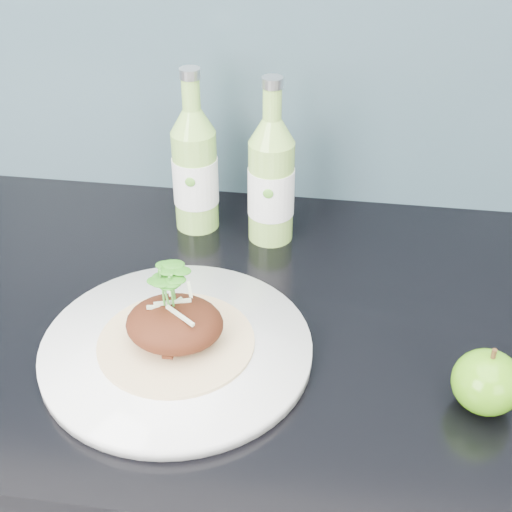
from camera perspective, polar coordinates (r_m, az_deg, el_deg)
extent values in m
cylinder|color=white|center=(0.80, -6.36, -7.40)|extent=(0.39, 0.39, 0.02)
cylinder|color=tan|center=(0.79, -6.40, -6.86)|extent=(0.17, 0.17, 0.00)
ellipsoid|color=#4E200E|center=(0.78, -6.52, -5.41)|extent=(0.11, 0.09, 0.05)
ellipsoid|color=#30890E|center=(0.76, 17.97, -9.57)|extent=(0.09, 0.09, 0.07)
cylinder|color=#472D14|center=(0.73, 18.47, -7.54)|extent=(0.01, 0.00, 0.01)
cylinder|color=#8BC351|center=(0.99, -4.86, 6.06)|extent=(0.06, 0.06, 0.14)
cone|color=#8BC351|center=(0.95, -5.11, 10.72)|extent=(0.06, 0.06, 0.03)
cylinder|color=#8BC351|center=(0.94, -5.23, 12.79)|extent=(0.02, 0.02, 0.04)
cylinder|color=silver|center=(0.93, -5.32, 14.35)|extent=(0.03, 0.03, 0.01)
cylinder|color=white|center=(0.99, -4.86, 6.08)|extent=(0.07, 0.07, 0.07)
ellipsoid|color=#59A533|center=(0.95, -5.30, 5.90)|extent=(0.01, 0.00, 0.01)
cylinder|color=#8FC351|center=(0.96, 1.21, 5.19)|extent=(0.07, 0.07, 0.14)
cone|color=#8FC351|center=(0.92, 1.28, 9.98)|extent=(0.06, 0.06, 0.03)
cylinder|color=#8FC351|center=(0.90, 1.31, 12.11)|extent=(0.02, 0.02, 0.04)
cylinder|color=silver|center=(0.89, 1.33, 13.73)|extent=(0.03, 0.03, 0.01)
cylinder|color=white|center=(0.96, 1.21, 5.22)|extent=(0.08, 0.08, 0.07)
ellipsoid|color=#59A533|center=(0.92, 0.97, 5.00)|extent=(0.01, 0.00, 0.01)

